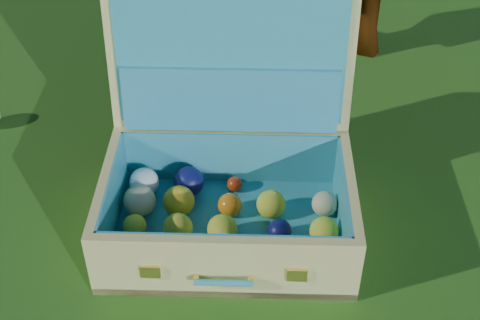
# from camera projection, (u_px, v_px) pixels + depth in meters

# --- Properties ---
(ground) EXTENTS (60.00, 60.00, 0.00)m
(ground) POSITION_uv_depth(u_px,v_px,m) (171.00, 194.00, 1.79)
(ground) COLOR #215114
(ground) RESTS_ON ground
(suitcase) EXTENTS (0.74, 0.67, 0.58)m
(suitcase) POSITION_uv_depth(u_px,v_px,m) (226.00, 164.00, 1.63)
(suitcase) COLOR #DCD176
(suitcase) RESTS_ON ground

